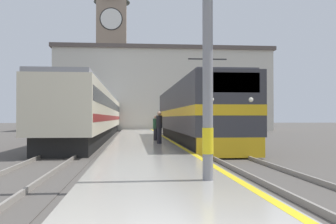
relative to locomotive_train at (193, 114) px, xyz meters
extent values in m
plane|color=#514C47|center=(-3.25, 9.09, -1.95)|extent=(200.00, 200.00, 0.00)
cube|color=#ADA89E|center=(-3.25, 4.09, -1.83)|extent=(3.78, 140.00, 0.25)
cube|color=yellow|center=(-1.51, 4.09, -1.70)|extent=(0.20, 140.00, 0.00)
cube|color=#514C47|center=(0.00, 4.09, -1.94)|extent=(2.84, 140.00, 0.02)
cube|color=gray|center=(-0.72, 4.09, -1.86)|extent=(0.07, 140.00, 0.14)
cube|color=gray|center=(0.72, 4.09, -1.86)|extent=(0.07, 140.00, 0.14)
cube|color=#514C47|center=(-6.95, 4.09, -1.94)|extent=(2.84, 140.00, 0.02)
cube|color=gray|center=(-7.67, 4.09, -1.86)|extent=(0.07, 140.00, 0.14)
cube|color=gray|center=(-6.23, 4.09, -1.86)|extent=(0.07, 140.00, 0.14)
cube|color=black|center=(0.00, 0.04, -1.50)|extent=(2.46, 18.28, 0.90)
cube|color=#333338|center=(0.00, 0.04, 0.32)|extent=(2.90, 19.87, 2.74)
cube|color=gold|center=(0.00, 0.04, 0.04)|extent=(2.92, 19.89, 0.44)
cube|color=gold|center=(0.00, -9.75, -1.46)|extent=(2.75, 0.30, 0.81)
cube|color=black|center=(0.00, -9.84, 1.14)|extent=(2.32, 0.12, 0.80)
sphere|color=white|center=(-0.80, -9.88, 0.45)|extent=(0.20, 0.20, 0.20)
sphere|color=white|center=(0.80, -9.88, 0.45)|extent=(0.20, 0.20, 0.20)
cube|color=#4C4C51|center=(0.00, 0.04, 1.75)|extent=(2.61, 18.88, 0.12)
cylinder|color=#333333|center=(0.00, -5.28, 2.31)|extent=(0.06, 0.63, 1.03)
cylinder|color=#333333|center=(0.00, -4.58, 2.31)|extent=(0.06, 0.63, 1.03)
cube|color=#262626|center=(0.00, -4.93, 2.81)|extent=(2.03, 0.08, 0.06)
cube|color=black|center=(-6.95, 8.83, -1.50)|extent=(2.46, 35.16, 0.90)
cube|color=beige|center=(-6.95, 8.83, 0.24)|extent=(2.90, 36.63, 2.59)
cube|color=black|center=(-6.95, 8.83, 0.76)|extent=(2.92, 35.89, 0.64)
cube|color=maroon|center=(-6.95, 8.83, -0.28)|extent=(2.92, 35.89, 0.36)
cube|color=gray|center=(-6.95, 8.83, 1.63)|extent=(2.67, 36.63, 0.20)
cylinder|color=gray|center=(-2.19, -16.26, 2.37)|extent=(0.24, 0.24, 8.14)
cylinder|color=yellow|center=(-2.19, -16.26, -0.80)|extent=(0.26, 0.26, 0.60)
cylinder|color=#23232D|center=(-2.41, -3.31, -1.27)|extent=(0.26, 0.26, 0.85)
cylinder|color=black|center=(-2.41, -3.31, -0.49)|extent=(0.34, 0.34, 0.71)
sphere|color=tan|center=(-2.41, -3.31, -0.02)|extent=(0.23, 0.23, 0.23)
cylinder|color=#23232D|center=(-2.43, -0.21, -1.32)|extent=(0.26, 0.26, 0.75)
cylinder|color=#234C33|center=(-2.43, -0.21, -0.64)|extent=(0.34, 0.34, 0.63)
sphere|color=tan|center=(-2.43, -0.21, -0.22)|extent=(0.20, 0.20, 0.20)
cube|color=gray|center=(-7.27, 40.11, 8.45)|extent=(4.77, 4.77, 20.81)
cylinder|color=black|center=(-7.27, 37.71, 15.52)|extent=(3.64, 0.06, 3.64)
cylinder|color=white|center=(-7.27, 37.68, 15.52)|extent=(3.34, 0.10, 3.34)
cube|color=beige|center=(0.24, 28.34, 3.24)|extent=(27.89, 9.19, 10.39)
cube|color=#564C47|center=(0.24, 28.34, 8.69)|extent=(28.49, 9.79, 0.50)
camera|label=1|loc=(-3.93, -25.16, -0.27)|focal=42.00mm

